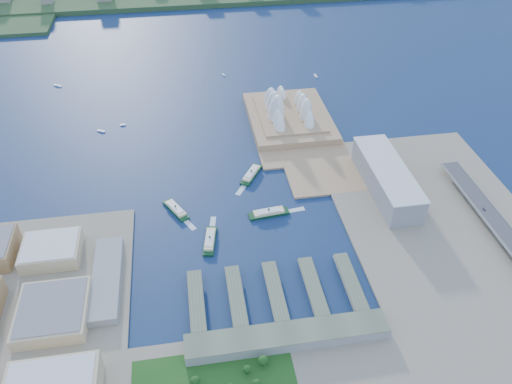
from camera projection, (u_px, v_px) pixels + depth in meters
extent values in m
plane|color=#0E2342|center=(252.00, 248.00, 593.86)|extent=(3000.00, 3000.00, 0.00)
cube|color=gray|center=(12.00, 352.00, 481.37)|extent=(220.00, 390.00, 3.00)
cube|color=gray|center=(460.00, 254.00, 583.79)|extent=(240.00, 500.00, 3.00)
cube|color=tan|center=(293.00, 127.00, 806.49)|extent=(135.00, 220.00, 3.00)
cube|color=gray|center=(386.00, 179.00, 666.60)|extent=(45.00, 155.00, 35.00)
cube|color=gray|center=(287.00, 337.00, 486.02)|extent=(200.00, 28.00, 12.00)
imported|color=slate|center=(484.00, 209.00, 624.77)|extent=(2.02, 4.98, 1.45)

